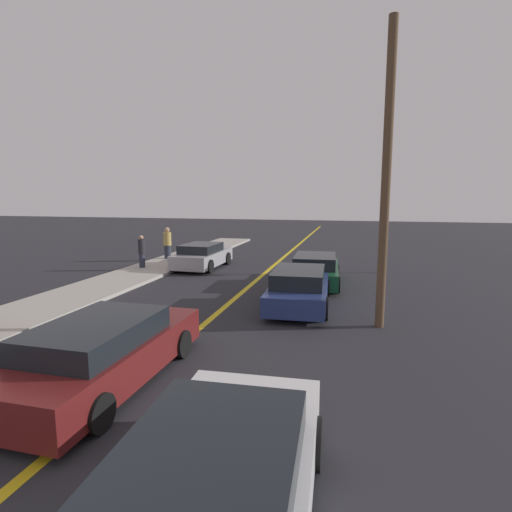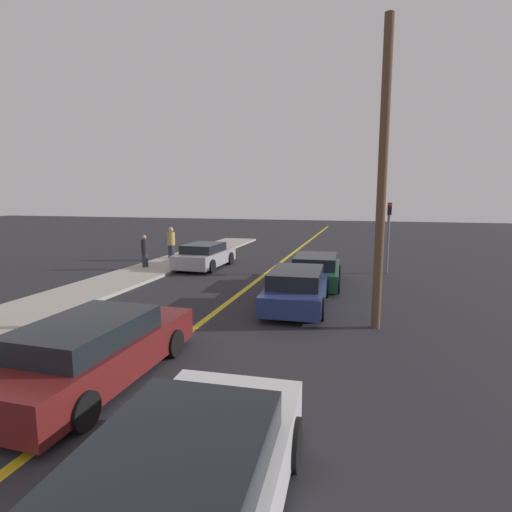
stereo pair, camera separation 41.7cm
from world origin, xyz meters
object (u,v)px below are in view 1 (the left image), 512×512
(car_near_right_lane, at_px, (216,487))
(pedestrian_far_standing, at_px, (142,251))
(car_ahead_center, at_px, (104,352))
(utility_pole, at_px, (386,179))
(car_far_distant, at_px, (299,288))
(traffic_light, at_px, (385,229))
(car_oncoming_far, at_px, (202,256))
(car_parked_left_lot, at_px, (315,270))
(pedestrian_by_sign, at_px, (167,243))

(car_near_right_lane, distance_m, pedestrian_far_standing, 16.26)
(car_ahead_center, xyz_separation_m, utility_pole, (5.29, 4.76, 3.36))
(car_ahead_center, bearing_deg, car_near_right_lane, -40.57)
(car_far_distant, height_order, traffic_light, traffic_light)
(car_far_distant, bearing_deg, car_ahead_center, -117.20)
(car_near_right_lane, bearing_deg, car_ahead_center, 136.37)
(car_oncoming_far, bearing_deg, traffic_light, 6.47)
(car_ahead_center, xyz_separation_m, traffic_light, (5.93, 12.98, 1.42))
(car_ahead_center, bearing_deg, car_oncoming_far, 103.44)
(car_far_distant, height_order, car_parked_left_lot, car_far_distant)
(pedestrian_by_sign, relative_size, traffic_light, 0.53)
(car_oncoming_far, bearing_deg, car_near_right_lane, -67.04)
(pedestrian_by_sign, bearing_deg, car_far_distant, -41.96)
(car_oncoming_far, bearing_deg, car_ahead_center, -76.11)
(pedestrian_by_sign, distance_m, utility_pole, 14.41)
(pedestrian_by_sign, bearing_deg, car_oncoming_far, -31.72)
(traffic_light, bearing_deg, utility_pole, -94.43)
(car_near_right_lane, height_order, car_parked_left_lot, car_near_right_lane)
(car_near_right_lane, distance_m, utility_pole, 8.57)
(pedestrian_by_sign, height_order, utility_pole, utility_pole)
(car_parked_left_lot, bearing_deg, pedestrian_by_sign, 150.82)
(pedestrian_far_standing, relative_size, pedestrian_by_sign, 0.90)
(car_parked_left_lot, bearing_deg, traffic_light, 46.26)
(car_ahead_center, xyz_separation_m, pedestrian_far_standing, (-5.42, 10.90, 0.29))
(car_far_distant, distance_m, car_parked_left_lot, 3.35)
(pedestrian_by_sign, bearing_deg, car_near_right_lane, -62.23)
(pedestrian_far_standing, xyz_separation_m, utility_pole, (10.71, -6.13, 3.07))
(car_far_distant, xyz_separation_m, traffic_light, (3.06, 6.69, 1.43))
(pedestrian_far_standing, distance_m, pedestrian_by_sign, 2.92)
(pedestrian_far_standing, height_order, pedestrian_by_sign, pedestrian_by_sign)
(utility_pole, bearing_deg, pedestrian_by_sign, 140.02)
(pedestrian_by_sign, bearing_deg, traffic_light, -4.19)
(car_ahead_center, distance_m, car_oncoming_far, 12.45)
(car_far_distant, height_order, pedestrian_far_standing, pedestrian_far_standing)
(car_oncoming_far, height_order, pedestrian_far_standing, pedestrian_far_standing)
(car_far_distant, xyz_separation_m, utility_pole, (2.43, -1.53, 3.37))
(pedestrian_far_standing, bearing_deg, car_parked_left_lot, -8.50)
(traffic_light, bearing_deg, car_ahead_center, -114.54)
(car_far_distant, height_order, car_oncoming_far, car_far_distant)
(utility_pole, bearing_deg, pedestrian_far_standing, 150.20)
(car_oncoming_far, height_order, pedestrian_by_sign, pedestrian_by_sign)
(car_far_distant, bearing_deg, car_near_right_lane, -90.18)
(car_near_right_lane, xyz_separation_m, pedestrian_far_standing, (-8.69, 13.75, 0.29))
(car_oncoming_far, xyz_separation_m, traffic_light, (8.71, 0.84, 1.45))
(car_far_distant, relative_size, car_oncoming_far, 1.10)
(pedestrian_by_sign, xyz_separation_m, traffic_light, (11.43, -0.84, 1.06))
(car_near_right_lane, height_order, pedestrian_by_sign, pedestrian_by_sign)
(car_near_right_lane, height_order, utility_pole, utility_pole)
(car_far_distant, xyz_separation_m, car_parked_left_lot, (0.19, 3.34, -0.01))
(car_ahead_center, height_order, pedestrian_by_sign, pedestrian_by_sign)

